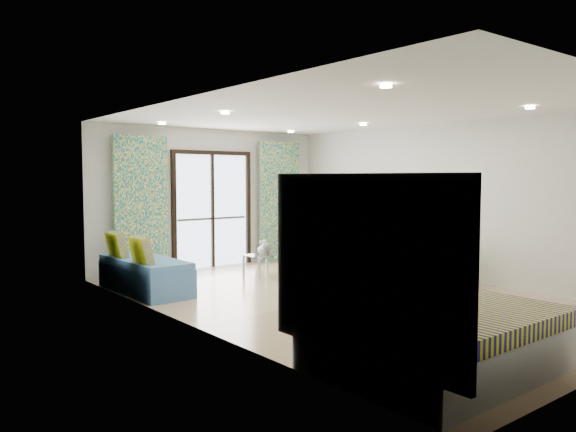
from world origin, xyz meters
TOP-DOWN VIEW (x-y plane):
  - floor at (0.00, 0.00)m, footprint 5.00×7.50m
  - ceiling at (0.00, 0.00)m, footprint 5.00×7.50m
  - wall_back at (0.00, 3.75)m, footprint 5.00×0.01m
  - wall_left at (-2.50, 0.00)m, footprint 0.01×7.50m
  - wall_right at (2.50, 0.00)m, footprint 0.01×7.50m
  - balcony_door at (0.00, 3.72)m, footprint 1.76×0.08m
  - balcony_rail at (0.00, 3.73)m, footprint 1.52×0.03m
  - curtain_left at (-1.55, 3.57)m, footprint 1.00×0.10m
  - curtain_right at (1.55, 3.57)m, footprint 1.00×0.10m
  - downlight_a at (-1.40, -2.00)m, footprint 0.12×0.12m
  - downlight_b at (1.40, -2.00)m, footprint 0.12×0.12m
  - downlight_c at (-1.40, 1.00)m, footprint 0.12×0.12m
  - downlight_d at (1.40, 1.00)m, footprint 0.12×0.12m
  - downlight_e at (-1.40, 3.00)m, footprint 0.12×0.12m
  - downlight_f at (1.40, 3.00)m, footprint 0.12×0.12m
  - headboard at (-2.46, -2.70)m, footprint 0.06×2.10m
  - switch_plate at (-2.47, -1.45)m, footprint 0.02×0.10m
  - bed at (-1.48, -2.70)m, footprint 2.08×1.70m
  - daybed_left at (-2.12, 2.22)m, footprint 0.77×1.89m
  - daybed_right at (2.12, 2.66)m, footprint 0.85×1.79m
  - coffee_table at (0.12, 2.18)m, footprint 0.60×0.60m
  - vase at (0.18, 2.25)m, footprint 0.27×0.28m
  - armchair at (1.81, -0.16)m, footprint 0.95×0.99m

SIDE VIEW (x-z plane):
  - floor at x=0.00m, z-range -0.01..0.01m
  - daybed_right at x=2.12m, z-range -0.16..0.69m
  - daybed_left at x=-2.12m, z-range -0.17..0.75m
  - bed at x=-1.48m, z-range -0.06..0.66m
  - coffee_table at x=0.12m, z-range 0.01..0.68m
  - armchair at x=1.81m, z-range 0.00..0.86m
  - vase at x=0.18m, z-range 0.38..0.59m
  - balcony_rail at x=0.00m, z-range 0.93..0.97m
  - headboard at x=-2.46m, z-range 0.30..1.80m
  - switch_plate at x=-2.47m, z-range 1.00..1.10m
  - curtain_left at x=-1.55m, z-range 0.00..2.50m
  - curtain_right at x=1.55m, z-range 0.00..2.50m
  - balcony_door at x=0.00m, z-range 0.12..2.40m
  - wall_back at x=0.00m, z-range 0.00..2.70m
  - wall_left at x=-2.50m, z-range 0.00..2.70m
  - wall_right at x=2.50m, z-range 0.00..2.70m
  - downlight_a at x=-1.40m, z-range 2.66..2.68m
  - downlight_b at x=1.40m, z-range 2.66..2.68m
  - downlight_c at x=-1.40m, z-range 2.66..2.68m
  - downlight_d at x=1.40m, z-range 2.66..2.68m
  - downlight_e at x=-1.40m, z-range 2.66..2.68m
  - downlight_f at x=1.40m, z-range 2.66..2.68m
  - ceiling at x=0.00m, z-range 2.70..2.71m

